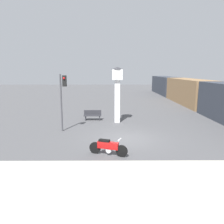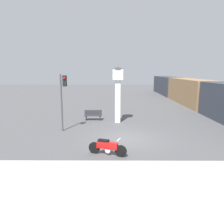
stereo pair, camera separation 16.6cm
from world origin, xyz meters
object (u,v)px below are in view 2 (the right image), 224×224
at_px(clock_tower, 118,86).
at_px(bench, 93,115).
at_px(motorcycle, 107,147).
at_px(freight_train, 190,91).
at_px(traffic_light, 63,92).

height_order(clock_tower, bench, clock_tower).
height_order(motorcycle, clock_tower, clock_tower).
bearing_deg(freight_train, bench, -139.81).
height_order(motorcycle, freight_train, freight_train).
relative_size(clock_tower, traffic_light, 1.13).
xyz_separation_m(motorcycle, freight_train, (10.97, 19.13, 1.24)).
xyz_separation_m(traffic_light, bench, (1.85, 3.70, -2.44)).
bearing_deg(traffic_light, motorcycle, -55.21).
relative_size(freight_train, traffic_light, 9.20).
bearing_deg(bench, clock_tower, -20.95).
height_order(traffic_light, bench, traffic_light).
xyz_separation_m(freight_train, traffic_light, (-14.35, -14.26, 1.24)).
distance_m(motorcycle, freight_train, 22.09).
relative_size(freight_train, bench, 24.56).
distance_m(motorcycle, bench, 8.70).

